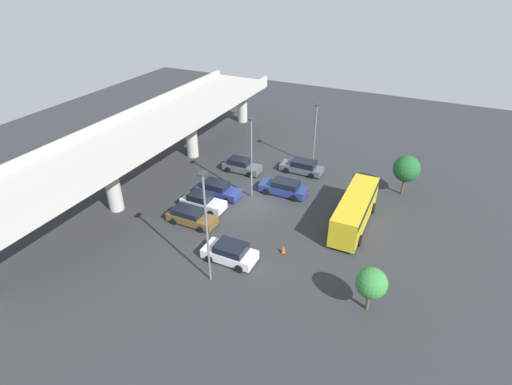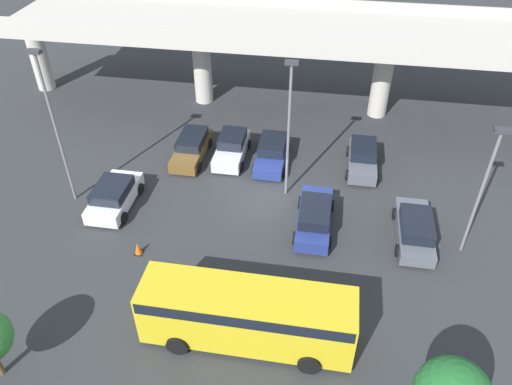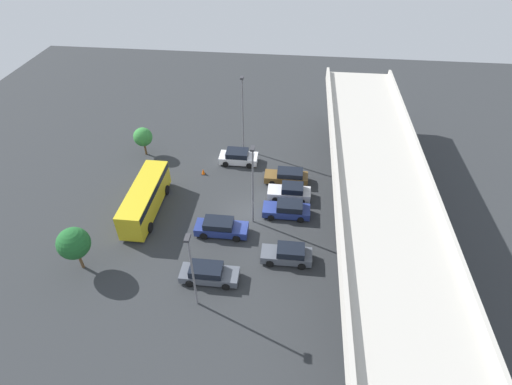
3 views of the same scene
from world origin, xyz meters
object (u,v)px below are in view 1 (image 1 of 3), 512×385
at_px(parked_car_1, 191,216).
at_px(parked_car_4, 284,188).
at_px(parked_car_6, 302,167).
at_px(parked_car_0, 230,253).
at_px(tree_front_centre, 407,169).
at_px(parked_car_2, 203,202).
at_px(shuttle_bus, 355,208).
at_px(lamp_post_near_aisle, 251,153).
at_px(parked_car_5, 241,166).
at_px(lamp_post_by_overpass, 315,130).
at_px(tree_front_left, 371,283).
at_px(lamp_post_mid_lot, 206,222).
at_px(parked_car_3, 218,189).
at_px(traffic_cone, 283,250).

relative_size(parked_car_1, parked_car_4, 0.95).
bearing_deg(parked_car_6, parked_car_4, 89.34).
distance_m(parked_car_0, tree_front_centre, 20.16).
bearing_deg(parked_car_4, parked_car_2, 43.87).
distance_m(shuttle_bus, lamp_post_near_aisle, 11.03).
height_order(parked_car_1, parked_car_6, parked_car_6).
xyz_separation_m(parked_car_1, tree_front_centre, (13.77, -16.68, 2.21)).
distance_m(parked_car_5, tree_front_centre, 17.58).
bearing_deg(tree_front_centre, parked_car_6, 89.60).
bearing_deg(lamp_post_by_overpass, parked_car_4, 176.31).
bearing_deg(parked_car_1, parked_car_4, 56.09).
relative_size(parked_car_6, tree_front_left, 1.39).
relative_size(shuttle_bus, tree_front_left, 2.60).
height_order(parked_car_4, parked_car_6, parked_car_4).
xyz_separation_m(parked_car_2, lamp_post_mid_lot, (-8.31, -5.88, 4.57)).
xyz_separation_m(parked_car_1, lamp_post_near_aisle, (6.62, -2.94, 4.20)).
xyz_separation_m(parked_car_5, lamp_post_by_overpass, (5.18, -6.77, 3.63)).
height_order(lamp_post_mid_lot, lamp_post_by_overpass, lamp_post_mid_lot).
xyz_separation_m(lamp_post_mid_lot, lamp_post_by_overpass, (21.97, -0.73, -0.94)).
height_order(parked_car_0, shuttle_bus, shuttle_bus).
bearing_deg(shuttle_bus, parked_car_5, -109.34).
relative_size(lamp_post_mid_lot, tree_front_left, 2.66).
xyz_separation_m(shuttle_bus, lamp_post_near_aisle, (0.45, 10.56, 3.16)).
distance_m(lamp_post_near_aisle, lamp_post_mid_lot, 12.56).
relative_size(parked_car_5, parked_car_6, 0.91).
bearing_deg(parked_car_6, parked_car_3, 54.73).
height_order(parked_car_3, lamp_post_by_overpass, lamp_post_by_overpass).
bearing_deg(lamp_post_by_overpass, parked_car_3, 149.45).
bearing_deg(shuttle_bus, parked_car_4, -106.65).
height_order(parked_car_4, lamp_post_near_aisle, lamp_post_near_aisle).
height_order(lamp_post_near_aisle, tree_front_centre, lamp_post_near_aisle).
distance_m(tree_front_centre, traffic_cone, 16.16).
xyz_separation_m(parked_car_4, lamp_post_near_aisle, (-1.88, 2.77, 4.15)).
xyz_separation_m(parked_car_6, traffic_cone, (-14.20, -3.49, -0.38)).
bearing_deg(parked_car_0, tree_front_left, 177.50).
bearing_deg(parked_car_3, parked_car_4, 28.05).
bearing_deg(parked_car_6, lamp_post_by_overpass, -100.23).
xyz_separation_m(shuttle_bus, lamp_post_mid_lot, (-11.85, 8.01, 3.56)).
relative_size(parked_car_3, parked_car_6, 0.95).
height_order(parked_car_1, lamp_post_near_aisle, lamp_post_near_aisle).
height_order(lamp_post_by_overpass, tree_front_left, lamp_post_by_overpass).
relative_size(parked_car_0, lamp_post_by_overpass, 0.59).
bearing_deg(shuttle_bus, lamp_post_by_overpass, -144.26).
distance_m(lamp_post_mid_lot, tree_front_centre, 22.57).
relative_size(parked_car_0, lamp_post_mid_lot, 0.47).
distance_m(parked_car_1, lamp_post_near_aisle, 8.37).
relative_size(parked_car_1, traffic_cone, 6.62).
height_order(parked_car_6, lamp_post_by_overpass, lamp_post_by_overpass).
bearing_deg(shuttle_bus, parked_car_1, -65.42).
bearing_deg(shuttle_bus, tree_front_left, 18.95).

